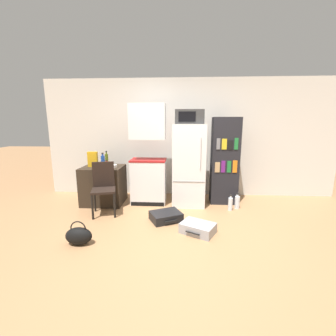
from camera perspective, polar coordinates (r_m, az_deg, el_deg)
name	(u,v)px	position (r m, az deg, el deg)	size (l,w,h in m)	color
ground_plane	(179,235)	(3.45, 2.87, -16.58)	(24.00, 24.00, 0.00)	#A3754C
wall_back	(190,138)	(5.06, 5.49, 7.51)	(6.40, 0.10, 2.55)	silver
side_table	(104,185)	(4.75, -16.02, -4.16)	(0.80, 0.66, 0.76)	#2D2319
kitchen_hutch	(148,159)	(4.51, -5.00, 2.38)	(0.70, 0.48, 1.98)	white
refrigerator	(188,165)	(4.43, 5.22, 0.70)	(0.62, 0.61, 1.59)	white
microwave	(189,117)	(4.36, 5.44, 12.80)	(0.53, 0.37, 0.27)	#333333
bookshelf	(225,161)	(4.63, 14.20, 1.69)	(0.53, 0.34, 1.73)	black
bottle_olive_oil	(107,159)	(4.75, -15.31, 2.11)	(0.06, 0.06, 0.30)	#566619
bottle_ketchup_red	(107,165)	(4.50, -15.33, 0.82)	(0.07, 0.07, 0.15)	#AD1914
bottle_blue_soda	(103,161)	(4.62, -16.20, 1.71)	(0.07, 0.07, 0.28)	#1E47A3
bowl	(113,166)	(4.57, -13.81, 0.52)	(0.16, 0.16, 0.05)	silver
cereal_box	(93,159)	(4.70, -18.58, 2.12)	(0.19, 0.07, 0.30)	gold
chair	(104,184)	(4.19, -16.03, -3.86)	(0.49, 0.49, 0.93)	black
suitcase_large_flat	(166,216)	(3.86, -0.54, -12.17)	(0.61, 0.56, 0.14)	black
suitcase_small_flat	(198,228)	(3.50, 7.60, -14.87)	(0.58, 0.52, 0.15)	#99999E
handbag	(79,236)	(3.38, -21.72, -15.69)	(0.36, 0.20, 0.33)	black
water_bottle_front	(230,204)	(4.41, 15.55, -8.72)	(0.08, 0.08, 0.31)	silver
water_bottle_middle	(237,202)	(4.55, 17.18, -8.22)	(0.09, 0.09, 0.31)	silver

